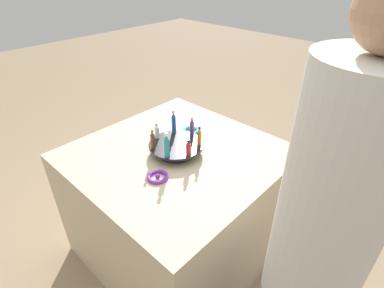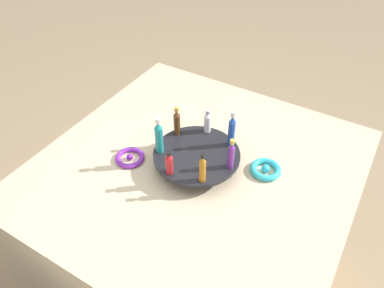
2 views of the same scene
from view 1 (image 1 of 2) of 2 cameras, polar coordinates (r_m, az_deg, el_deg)
The scene contains 13 objects.
ground_plane at distance 2.15m, azimuth -2.39°, elevation -18.74°, with size 12.00×12.00×0.00m, color #997F60.
party_table at distance 1.87m, azimuth -2.66°, elevation -11.39°, with size 1.04×1.04×0.76m.
display_stand at distance 1.61m, azimuth -3.03°, elevation -0.59°, with size 0.29×0.29×0.06m.
bottle_purple at distance 1.64m, azimuth 0.02°, elevation 3.27°, with size 0.02×0.02×0.11m.
bottle_blue at distance 1.67m, azimuth -3.51°, elevation 4.17°, with size 0.02×0.02×0.14m.
bottle_clear at distance 1.64m, azimuth -6.72°, elevation 2.48°, with size 0.03×0.03×0.09m.
bottle_brown at distance 1.54m, azimuth -7.49°, elevation 0.80°, with size 0.02×0.02×0.11m.
bottle_teal at distance 1.47m, azimuth -4.82°, elevation -0.33°, with size 0.03×0.03×0.14m.
bottle_red at distance 1.49m, azimuth -0.64°, elevation -0.75°, with size 0.02×0.02×0.09m.
bottle_amber at distance 1.56m, azimuth 1.41°, elevation 1.44°, with size 0.02×0.02×0.11m.
ribbon_bow_teal at distance 1.81m, azimuth -0.18°, elevation 2.57°, with size 0.10×0.10×0.03m.
ribbon_bow_purple at distance 1.45m, azimuth -6.54°, elevation -6.23°, with size 0.10×0.10×0.02m.
person_figure at distance 1.09m, azimuth 21.92°, elevation -20.44°, with size 0.28×0.28×1.67m.
Camera 1 is at (0.98, -0.92, 1.68)m, focal length 28.00 mm.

